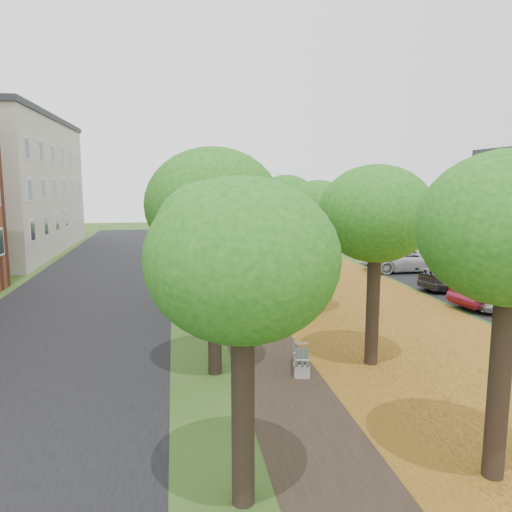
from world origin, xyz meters
name	(u,v)px	position (x,y,z in m)	size (l,w,h in m)	color
ground	(363,490)	(0.00, 0.00, 0.00)	(120.00, 120.00, 0.00)	#2D4C19
street_asphalt	(82,305)	(-7.50, 15.00, 0.00)	(8.00, 70.00, 0.01)	black
footpath	(246,299)	(0.00, 15.00, 0.00)	(3.20, 70.00, 0.01)	black
leaf_verge	(346,295)	(5.00, 15.00, 0.01)	(7.50, 70.00, 0.01)	#B27920
parking_lot	(491,285)	(13.50, 16.00, 0.00)	(9.00, 16.00, 0.01)	black
tree_row_west	(198,205)	(-2.20, 15.00, 4.46)	(3.48, 33.48, 5.98)	black
tree_row_east	(300,204)	(2.60, 15.00, 4.46)	(3.48, 33.48, 5.98)	black
bench	(300,357)	(0.32, 5.88, 0.39)	(0.81, 1.65, 0.75)	#2B352D
car_red	(502,290)	(11.00, 11.62, 0.76)	(1.62, 4.64, 1.53)	maroon
car_grey	(456,278)	(11.00, 15.26, 0.62)	(1.73, 4.27, 1.24)	#35363B
car_white	(409,259)	(11.00, 20.52, 0.74)	(2.44, 5.30, 1.47)	silver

